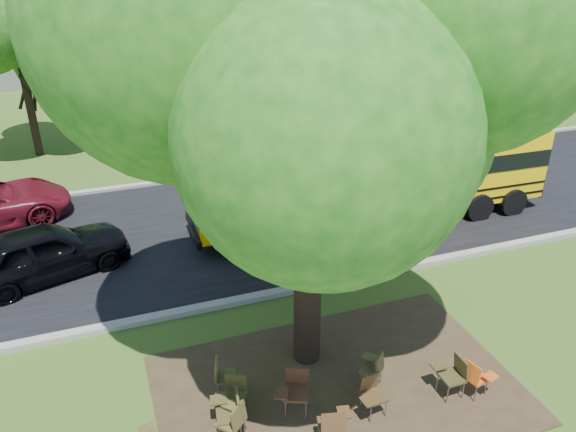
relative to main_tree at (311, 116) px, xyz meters
name	(u,v)px	position (x,y,z in m)	size (l,w,h in m)	color
ground	(282,384)	(-0.77, -0.60, -5.28)	(160.00, 160.00, 0.00)	#3C5A1C
dirt_patch	(338,389)	(0.23, -1.10, -5.26)	(7.00, 4.50, 0.03)	#382819
asphalt_road	(206,230)	(-0.77, 6.40, -5.26)	(80.00, 8.00, 0.04)	black
kerb_near	(241,300)	(-0.77, 2.40, -5.21)	(80.00, 0.25, 0.14)	gray
kerb_far	(182,180)	(-0.77, 10.50, -5.21)	(80.00, 0.25, 0.14)	gray
bg_tree_2	(18,50)	(-5.77, 15.40, -1.06)	(4.80, 4.80, 6.62)	black
bg_tree_3	(352,19)	(7.23, 13.40, -0.25)	(5.60, 5.60, 7.84)	black
bg_tree_4	(522,30)	(15.23, 12.40, -0.93)	(5.00, 5.00, 6.85)	black
main_tree	(311,116)	(0.00, 0.00, 0.00)	(7.20, 7.20, 8.89)	black
school_bus	(387,172)	(4.78, 5.41, -3.71)	(11.14, 2.84, 2.70)	#FFC208
chair_2	(234,418)	(-2.01, -1.64, -4.73)	(0.60, 0.76, 0.88)	brown
chair_3	(295,387)	(-0.76, -1.34, -4.69)	(0.77, 0.61, 0.95)	#4D2C1B
chair_4	(333,424)	(-0.45, -2.36, -4.71)	(0.69, 0.54, 0.91)	#50331C
chair_5	(372,392)	(0.54, -1.87, -4.75)	(0.56, 0.55, 0.85)	#473319
chair_6	(454,372)	(2.25, -1.96, -4.72)	(0.52, 0.57, 0.89)	#41391C
chair_7	(475,376)	(2.61, -2.15, -4.76)	(0.61, 0.57, 0.83)	#D45616
chair_8	(232,409)	(-2.00, -1.47, -4.69)	(0.56, 0.69, 0.95)	#443F1D
chair_9	(234,392)	(-1.85, -1.03, -4.74)	(0.71, 0.56, 0.87)	#42401C
chair_10	(223,374)	(-1.91, -0.48, -4.75)	(0.49, 0.62, 0.84)	#4D4621
chair_11	(374,367)	(0.91, -1.27, -4.77)	(0.55, 0.70, 0.82)	#504522
black_car	(44,252)	(-5.23, 5.31, -4.54)	(1.73, 4.30, 1.47)	black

